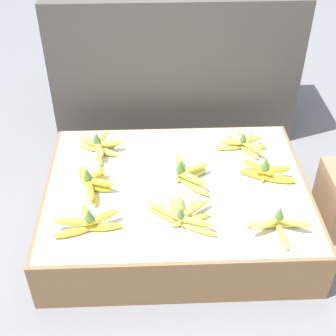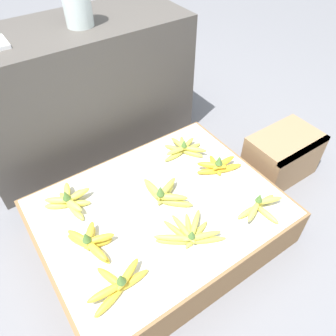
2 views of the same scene
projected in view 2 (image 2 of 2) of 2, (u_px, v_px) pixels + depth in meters
ground_plane at (161, 235)px, 1.64m from camera, size 10.00×10.00×0.00m
display_platform at (160, 221)px, 1.56m from camera, size 1.07×0.83×0.22m
back_vendor_table at (82, 92)px, 1.88m from camera, size 1.23×0.51×0.76m
wooden_crate at (282, 156)px, 1.85m from camera, size 0.39×0.26×0.27m
banana_bunch_front_left at (118, 285)px, 1.19m from camera, size 0.25×0.18×0.11m
banana_bunch_front_midleft at (189, 234)px, 1.35m from camera, size 0.27×0.23×0.09m
banana_bunch_front_midright at (260, 207)px, 1.44m from camera, size 0.23×0.14×0.10m
banana_bunch_middle_left at (91, 242)px, 1.31m from camera, size 0.17×0.22×0.11m
banana_bunch_middle_midleft at (164, 193)px, 1.49m from camera, size 0.16×0.26×0.11m
banana_bunch_middle_midright at (218, 166)px, 1.62m from camera, size 0.23×0.16×0.11m
banana_bunch_back_left at (69, 201)px, 1.46m from camera, size 0.21×0.23×0.11m
banana_bunch_back_midright at (184, 148)px, 1.72m from camera, size 0.24×0.21×0.09m
glass_jar at (76, 2)px, 1.53m from camera, size 0.14×0.14×0.22m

